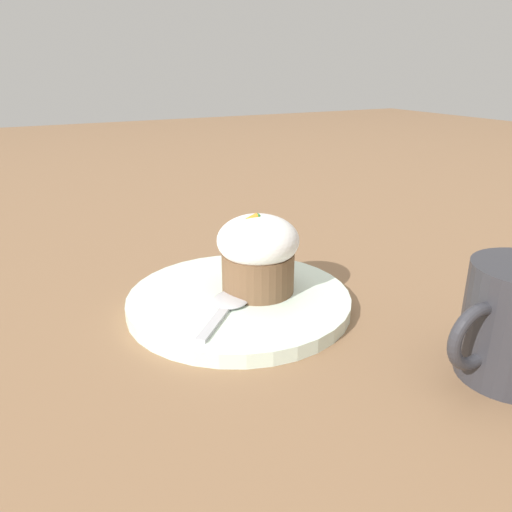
{
  "coord_description": "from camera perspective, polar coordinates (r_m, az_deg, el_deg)",
  "views": [
    {
      "loc": [
        0.22,
        0.46,
        0.26
      ],
      "look_at": [
        -0.02,
        -0.0,
        0.06
      ],
      "focal_mm": 35.0,
      "sensor_mm": 36.0,
      "label": 1
    }
  ],
  "objects": [
    {
      "name": "ground_plane",
      "position": [
        0.57,
        -1.95,
        -5.83
      ],
      "size": [
        4.0,
        4.0,
        0.0
      ],
      "primitive_type": "plane",
      "color": "#846042"
    },
    {
      "name": "dessert_plate",
      "position": [
        0.56,
        -1.96,
        -5.12
      ],
      "size": [
        0.25,
        0.25,
        0.02
      ],
      "color": "silver",
      "rests_on": "ground_plane"
    },
    {
      "name": "carrot_cake",
      "position": [
        0.55,
        -0.0,
        0.53
      ],
      "size": [
        0.09,
        0.09,
        0.09
      ],
      "color": "brown",
      "rests_on": "dessert_plate"
    },
    {
      "name": "spoon",
      "position": [
        0.53,
        -3.15,
        -5.4
      ],
      "size": [
        0.1,
        0.1,
        0.01
      ],
      "color": "#B7B7BC",
      "rests_on": "dessert_plate"
    }
  ]
}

